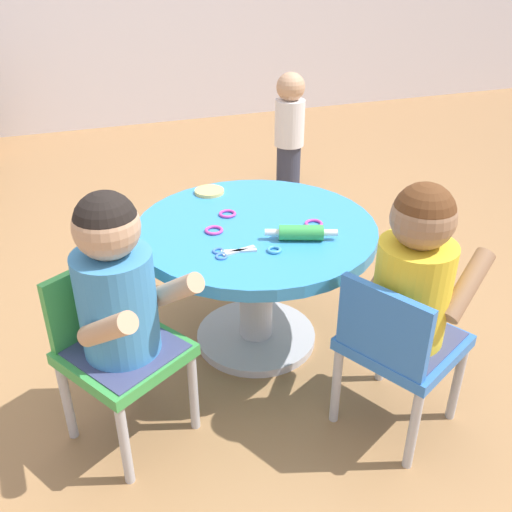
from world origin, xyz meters
TOP-DOWN VIEW (x-y plane):
  - ground_plane at (0.00, 0.00)m, footprint 10.00×10.00m
  - craft_table at (0.00, 0.00)m, footprint 0.81×0.81m
  - child_chair_left at (-0.52, -0.28)m, footprint 0.41×0.41m
  - seated_child_left at (-0.50, -0.31)m, footprint 0.41×0.44m
  - child_chair_right at (0.24, -0.54)m, footprint 0.40×0.40m
  - seated_child_right at (0.27, -0.52)m, footprint 0.43×0.40m
  - toddler_standing at (0.68, 1.34)m, footprint 0.17×0.17m
  - rolling_pin at (0.10, -0.15)m, footprint 0.22×0.10m
  - craft_scissors at (-0.14, -0.16)m, footprint 0.14×0.07m
  - playdough_blob_0 at (-0.07, 0.31)m, footprint 0.11×0.11m
  - cookie_cutter_0 at (-0.15, -0.00)m, footprint 0.06×0.06m
  - cookie_cutter_1 at (-0.01, -0.19)m, footprint 0.05×0.05m
  - cookie_cutter_2 at (-0.07, 0.11)m, footprint 0.06×0.06m
  - cookie_cutter_3 at (0.18, -0.07)m, footprint 0.06×0.06m

SIDE VIEW (x-z plane):
  - ground_plane at x=0.00m, z-range 0.00..0.00m
  - child_chair_left at x=-0.52m, z-range 0.04..0.57m
  - child_chair_right at x=0.24m, z-range 0.04..0.57m
  - craft_table at x=0.00m, z-range 0.11..0.59m
  - toddler_standing at x=0.68m, z-range 0.02..0.70m
  - craft_scissors at x=-0.14m, z-range 0.48..0.48m
  - cookie_cutter_0 at x=-0.15m, z-range 0.48..0.49m
  - cookie_cutter_1 at x=-0.01m, z-range 0.48..0.49m
  - cookie_cutter_2 at x=-0.07m, z-range 0.48..0.49m
  - cookie_cutter_3 at x=0.18m, z-range 0.48..0.49m
  - playdough_blob_0 at x=-0.07m, z-range 0.48..0.49m
  - rolling_pin at x=0.10m, z-range 0.48..0.53m
  - seated_child_left at x=-0.50m, z-range 0.28..0.79m
  - seated_child_right at x=0.27m, z-range 0.28..0.79m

